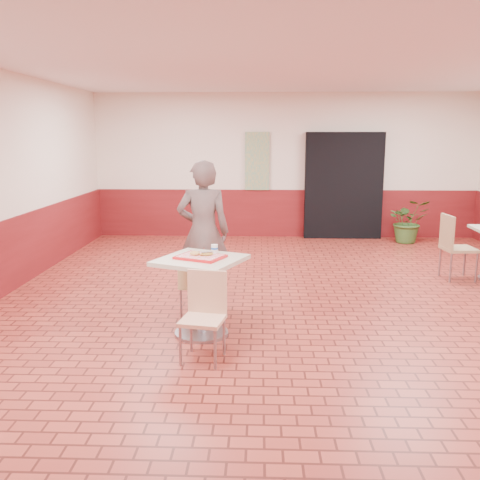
{
  "coord_description": "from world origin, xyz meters",
  "views": [
    {
      "loc": [
        -0.54,
        -6.3,
        2.12
      ],
      "look_at": [
        -0.76,
        -0.32,
        0.95
      ],
      "focal_mm": 40.0,
      "sensor_mm": 36.0,
      "label": 1
    }
  ],
  "objects_px": {
    "ring_donut": "(195,253)",
    "chair_main_front": "(204,311)",
    "paper_cup": "(215,249)",
    "chair_second_left": "(454,244)",
    "main_table": "(201,283)",
    "chair_main_back": "(197,281)",
    "customer": "(203,232)",
    "long_john_donut": "(207,254)",
    "serving_tray": "(200,257)",
    "potted_plant": "(408,221)"
  },
  "relations": [
    {
      "from": "chair_second_left",
      "to": "long_john_donut",
      "type": "bearing_deg",
      "value": 120.5
    },
    {
      "from": "long_john_donut",
      "to": "chair_second_left",
      "type": "bearing_deg",
      "value": 35.08
    },
    {
      "from": "chair_main_back",
      "to": "serving_tray",
      "type": "height_order",
      "value": "serving_tray"
    },
    {
      "from": "customer",
      "to": "chair_second_left",
      "type": "height_order",
      "value": "customer"
    },
    {
      "from": "customer",
      "to": "ring_donut",
      "type": "distance_m",
      "value": 1.15
    },
    {
      "from": "chair_main_back",
      "to": "serving_tray",
      "type": "bearing_deg",
      "value": 113.24
    },
    {
      "from": "ring_donut",
      "to": "long_john_donut",
      "type": "bearing_deg",
      "value": -12.98
    },
    {
      "from": "customer",
      "to": "paper_cup",
      "type": "relative_size",
      "value": 19.95
    },
    {
      "from": "main_table",
      "to": "potted_plant",
      "type": "distance_m",
      "value": 6.35
    },
    {
      "from": "chair_main_front",
      "to": "customer",
      "type": "height_order",
      "value": "customer"
    },
    {
      "from": "chair_main_back",
      "to": "paper_cup",
      "type": "xyz_separation_m",
      "value": [
        0.24,
        -0.38,
        0.47
      ]
    },
    {
      "from": "long_john_donut",
      "to": "chair_second_left",
      "type": "xyz_separation_m",
      "value": [
        3.46,
        2.43,
        -0.36
      ]
    },
    {
      "from": "paper_cup",
      "to": "chair_main_back",
      "type": "bearing_deg",
      "value": 122.91
    },
    {
      "from": "chair_main_back",
      "to": "chair_second_left",
      "type": "relative_size",
      "value": 0.85
    },
    {
      "from": "serving_tray",
      "to": "ring_donut",
      "type": "height_order",
      "value": "ring_donut"
    },
    {
      "from": "long_john_donut",
      "to": "paper_cup",
      "type": "relative_size",
      "value": 1.71
    },
    {
      "from": "long_john_donut",
      "to": "chair_main_front",
      "type": "bearing_deg",
      "value": -86.88
    },
    {
      "from": "long_john_donut",
      "to": "potted_plant",
      "type": "relative_size",
      "value": 0.18
    },
    {
      "from": "paper_cup",
      "to": "chair_second_left",
      "type": "xyz_separation_m",
      "value": [
        3.38,
        2.29,
        -0.38
      ]
    },
    {
      "from": "main_table",
      "to": "paper_cup",
      "type": "relative_size",
      "value": 9.27
    },
    {
      "from": "paper_cup",
      "to": "chair_second_left",
      "type": "height_order",
      "value": "chair_second_left"
    },
    {
      "from": "chair_main_front",
      "to": "serving_tray",
      "type": "bearing_deg",
      "value": 109.62
    },
    {
      "from": "serving_tray",
      "to": "potted_plant",
      "type": "bearing_deg",
      "value": 55.36
    },
    {
      "from": "main_table",
      "to": "paper_cup",
      "type": "distance_m",
      "value": 0.4
    },
    {
      "from": "chair_main_front",
      "to": "chair_second_left",
      "type": "distance_m",
      "value": 4.57
    },
    {
      "from": "chair_main_front",
      "to": "potted_plant",
      "type": "distance_m",
      "value": 6.8
    },
    {
      "from": "ring_donut",
      "to": "chair_main_front",
      "type": "bearing_deg",
      "value": -75.68
    },
    {
      "from": "customer",
      "to": "serving_tray",
      "type": "distance_m",
      "value": 1.18
    },
    {
      "from": "main_table",
      "to": "ring_donut",
      "type": "xyz_separation_m",
      "value": [
        -0.06,
        0.03,
        0.32
      ]
    },
    {
      "from": "chair_main_front",
      "to": "chair_main_back",
      "type": "distance_m",
      "value": 1.13
    },
    {
      "from": "main_table",
      "to": "chair_main_back",
      "type": "height_order",
      "value": "main_table"
    },
    {
      "from": "paper_cup",
      "to": "chair_second_left",
      "type": "relative_size",
      "value": 0.09
    },
    {
      "from": "main_table",
      "to": "customer",
      "type": "height_order",
      "value": "customer"
    },
    {
      "from": "main_table",
      "to": "customer",
      "type": "distance_m",
      "value": 1.23
    },
    {
      "from": "serving_tray",
      "to": "chair_second_left",
      "type": "bearing_deg",
      "value": 34.52
    },
    {
      "from": "long_john_donut",
      "to": "potted_plant",
      "type": "distance_m",
      "value": 6.33
    },
    {
      "from": "main_table",
      "to": "long_john_donut",
      "type": "height_order",
      "value": "long_john_donut"
    },
    {
      "from": "chair_main_front",
      "to": "customer",
      "type": "relative_size",
      "value": 0.46
    },
    {
      "from": "chair_main_front",
      "to": "ring_donut",
      "type": "distance_m",
      "value": 0.77
    },
    {
      "from": "main_table",
      "to": "long_john_donut",
      "type": "bearing_deg",
      "value": -3.79
    },
    {
      "from": "main_table",
      "to": "chair_main_back",
      "type": "distance_m",
      "value": 0.53
    },
    {
      "from": "chair_main_front",
      "to": "chair_second_left",
      "type": "bearing_deg",
      "value": 51.79
    },
    {
      "from": "customer",
      "to": "paper_cup",
      "type": "height_order",
      "value": "customer"
    },
    {
      "from": "ring_donut",
      "to": "chair_second_left",
      "type": "distance_m",
      "value": 4.33
    },
    {
      "from": "long_john_donut",
      "to": "chair_second_left",
      "type": "relative_size",
      "value": 0.16
    },
    {
      "from": "serving_tray",
      "to": "ring_donut",
      "type": "bearing_deg",
      "value": 157.81
    },
    {
      "from": "main_table",
      "to": "chair_second_left",
      "type": "xyz_separation_m",
      "value": [
        3.52,
        2.42,
        -0.03
      ]
    },
    {
      "from": "serving_tray",
      "to": "long_john_donut",
      "type": "height_order",
      "value": "long_john_donut"
    },
    {
      "from": "customer",
      "to": "chair_second_left",
      "type": "xyz_separation_m",
      "value": [
        3.61,
        1.24,
        -0.37
      ]
    },
    {
      "from": "chair_main_back",
      "to": "potted_plant",
      "type": "relative_size",
      "value": 0.93
    }
  ]
}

